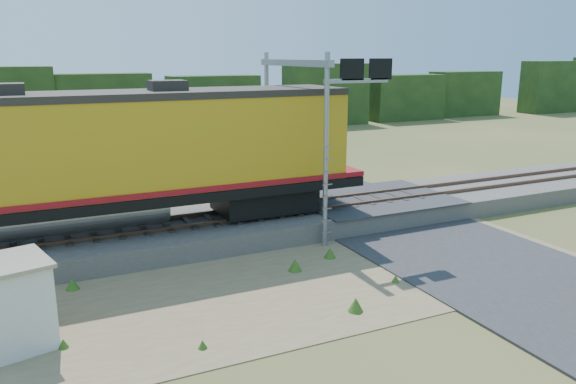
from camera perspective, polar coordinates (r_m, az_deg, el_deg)
ground at (r=18.25m, az=0.72°, el=-9.76°), size 140.00×140.00×0.00m
ballast at (r=23.32m, az=-5.78°, el=-3.49°), size 70.00×5.00×0.80m
rails at (r=23.18m, az=-5.81°, el=-2.35°), size 70.00×1.54×0.16m
dirt_shoulder at (r=17.96m, az=-5.82°, el=-10.18°), size 26.00×8.00×0.03m
road at (r=22.51m, az=16.15°, el=-5.45°), size 7.00×66.00×0.86m
tree_line_north at (r=53.70m, az=-17.59°, el=8.60°), size 130.00×3.00×6.50m
weed_clumps at (r=17.22m, az=-10.16°, el=-11.48°), size 15.00×6.20×0.56m
locomotive at (r=21.36m, az=-21.27°, el=3.30°), size 21.93×3.35×5.66m
shed at (r=16.00m, az=-26.47°, el=-10.19°), size 2.37×2.37×2.32m
signal_gantry at (r=23.01m, az=2.18°, el=9.36°), size 2.93×6.20×7.40m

